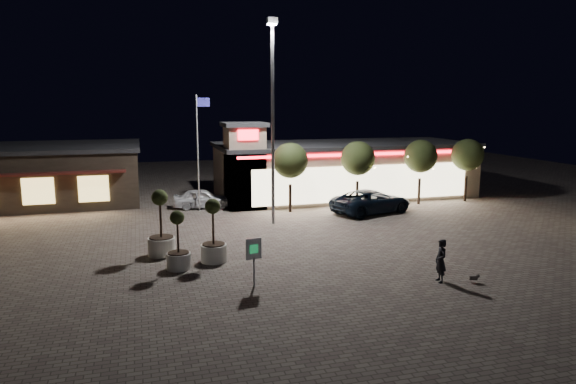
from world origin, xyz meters
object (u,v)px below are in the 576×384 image
object	(u,v)px
pickup_truck	(372,201)
planter_left	(161,235)
planter_mid	(214,242)
white_sedan	(202,198)
pedestrian	(441,261)
valet_sign	(254,253)

from	to	relation	value
pickup_truck	planter_left	world-z (taller)	planter_left
planter_left	pickup_truck	bearing A→B (deg)	23.35
planter_mid	planter_left	bearing A→B (deg)	143.70
planter_left	planter_mid	size ratio (longest dim) A/B	1.09
white_sedan	planter_mid	xyz separation A→B (m)	(-1.02, -12.76, 0.24)
pickup_truck	pedestrian	xyz separation A→B (m)	(-3.18, -13.37, 0.11)
pedestrian	valet_sign	world-z (taller)	valet_sign
pickup_truck	white_sedan	distance (m)	11.95
white_sedan	planter_left	xyz separation A→B (m)	(-3.35, -11.04, 0.32)
pickup_truck	planter_mid	size ratio (longest dim) A/B	1.91
valet_sign	planter_left	bearing A→B (deg)	121.80
pedestrian	valet_sign	xyz separation A→B (m)	(-7.65, 1.67, 0.51)
pedestrian	valet_sign	distance (m)	7.85
planter_mid	pedestrian	bearing A→B (deg)	-32.16
pickup_truck	planter_mid	distance (m)	14.29
pickup_truck	planter_left	bearing A→B (deg)	96.74
white_sedan	planter_left	world-z (taller)	planter_left
pickup_truck	pedestrian	bearing A→B (deg)	150.03
pickup_truck	planter_mid	xyz separation A→B (m)	(-11.93, -7.87, 0.13)
pickup_truck	pedestrian	world-z (taller)	pedestrian
planter_mid	white_sedan	bearing A→B (deg)	85.42
white_sedan	valet_sign	size ratio (longest dim) A/B	2.01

